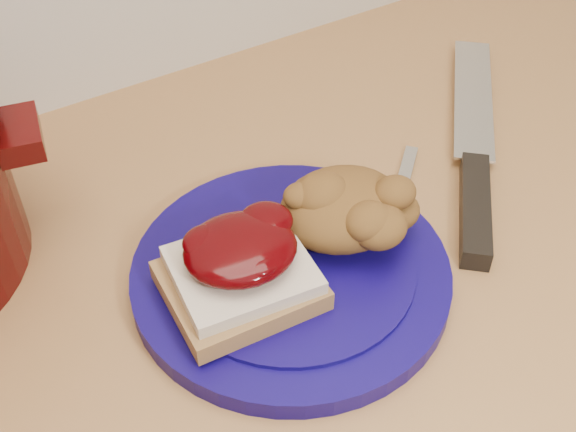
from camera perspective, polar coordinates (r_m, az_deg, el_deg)
plate at (r=0.57m, az=0.22°, el=-4.55°), size 0.29×0.29×0.02m
sandwich at (r=0.53m, az=-3.78°, el=-4.13°), size 0.11×0.10×0.05m
stuffing_mound at (r=0.57m, az=4.35°, el=0.59°), size 0.12×0.11×0.05m
chef_knife at (r=0.68m, az=14.52°, el=3.25°), size 0.26×0.28×0.02m
butter_knife at (r=0.65m, az=8.72°, el=1.38°), size 0.12×0.11×0.00m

